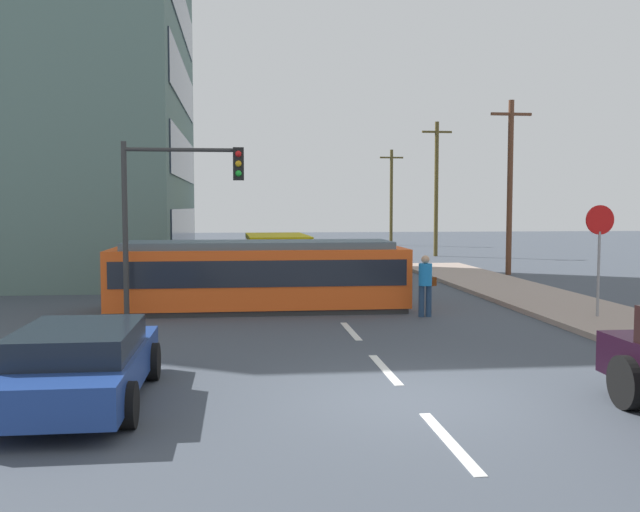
{
  "coord_description": "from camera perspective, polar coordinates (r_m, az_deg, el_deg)",
  "views": [
    {
      "loc": [
        -2.64,
        -10.54,
        2.99
      ],
      "look_at": [
        -0.41,
        8.87,
        1.61
      ],
      "focal_mm": 39.61,
      "sensor_mm": 36.0,
      "label": 1
    }
  ],
  "objects": [
    {
      "name": "lane_stripe_4",
      "position": [
        32.48,
        -1.86,
        -1.23
      ],
      "size": [
        0.16,
        2.4,
        0.01
      ],
      "primitive_type": "cube",
      "color": "silver",
      "rests_on": "ground"
    },
    {
      "name": "utility_pole_far",
      "position": [
        42.82,
        9.38,
        5.58
      ],
      "size": [
        1.8,
        0.24,
        7.99
      ],
      "color": "brown",
      "rests_on": "ground"
    },
    {
      "name": "traffic_light_mast",
      "position": [
        18.53,
        -11.6,
        4.87
      ],
      "size": [
        3.1,
        0.33,
        4.63
      ],
      "color": "#333333",
      "rests_on": "ground"
    },
    {
      "name": "lane_stripe_3",
      "position": [
        26.54,
        -0.8,
        -2.42
      ],
      "size": [
        0.16,
        2.4,
        0.01
      ],
      "primitive_type": "cube",
      "color": "silver",
      "rests_on": "ground"
    },
    {
      "name": "sidewalk_curb_right",
      "position": [
        19.27,
        22.98,
        -5.0
      ],
      "size": [
        3.2,
        36.0,
        0.14
      ],
      "primitive_type": "cube",
      "color": "#A28E81",
      "rests_on": "ground"
    },
    {
      "name": "ground_plane",
      "position": [
        20.92,
        0.77,
        -4.18
      ],
      "size": [
        120.0,
        120.0,
        0.0
      ],
      "primitive_type": "plane",
      "color": "#414852"
    },
    {
      "name": "pedestrian_crossing",
      "position": [
        19.28,
        8.52,
        -2.1
      ],
      "size": [
        0.51,
        0.36,
        1.67
      ],
      "color": "navy",
      "rests_on": "ground"
    },
    {
      "name": "lane_stripe_1",
      "position": [
        13.16,
        5.26,
        -9.09
      ],
      "size": [
        0.16,
        2.4,
        0.01
      ],
      "primitive_type": "cube",
      "color": "silver",
      "rests_on": "ground"
    },
    {
      "name": "parked_sedan_near",
      "position": [
        11.37,
        -18.8,
        -8.19
      ],
      "size": [
        2.02,
        4.48,
        1.19
      ],
      "color": "navy",
      "rests_on": "ground"
    },
    {
      "name": "utility_pole_distant",
      "position": [
        54.5,
        5.78,
        4.9
      ],
      "size": [
        1.8,
        0.24,
        7.3
      ],
      "color": "#504420",
      "rests_on": "ground"
    },
    {
      "name": "streetcar_tram",
      "position": [
        20.34,
        -4.94,
        -1.51
      ],
      "size": [
        8.4,
        2.57,
        1.99
      ],
      "color": "#F1561B",
      "rests_on": "ground"
    },
    {
      "name": "lane_stripe_0",
      "position": [
        9.42,
        10.4,
        -14.5
      ],
      "size": [
        0.16,
        2.4,
        0.01
      ],
      "primitive_type": "cube",
      "color": "silver",
      "rests_on": "ground"
    },
    {
      "name": "city_bus",
      "position": [
        30.02,
        -3.5,
        0.27
      ],
      "size": [
        2.64,
        5.25,
        1.78
      ],
      "color": "#D9BC0B",
      "rests_on": "ground"
    },
    {
      "name": "lane_stripe_2",
      "position": [
        17.01,
        2.49,
        -6.07
      ],
      "size": [
        0.16,
        2.4,
        0.01
      ],
      "primitive_type": "cube",
      "color": "silver",
      "rests_on": "ground"
    },
    {
      "name": "utility_pole_mid",
      "position": [
        31.84,
        15.09,
        5.64
      ],
      "size": [
        1.8,
        0.24,
        7.56
      ],
      "color": "brown",
      "rests_on": "ground"
    },
    {
      "name": "stop_sign",
      "position": [
        19.56,
        21.65,
        1.42
      ],
      "size": [
        0.76,
        0.07,
        2.88
      ],
      "color": "gray",
      "rests_on": "sidewalk_curb_right"
    }
  ]
}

